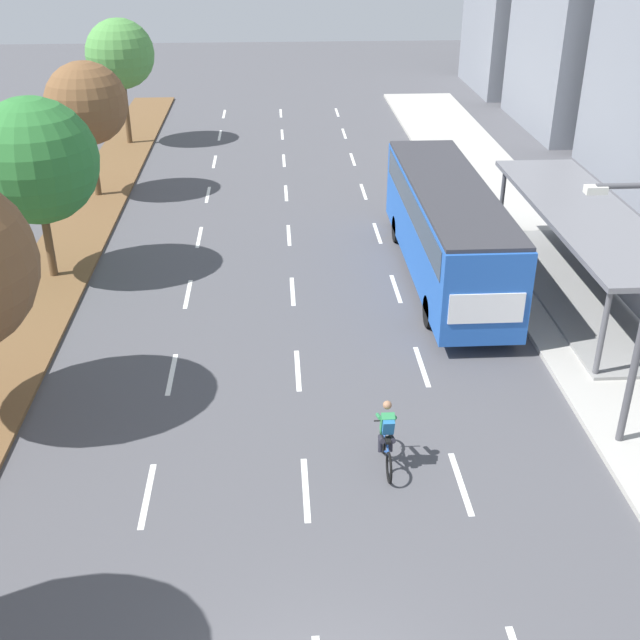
# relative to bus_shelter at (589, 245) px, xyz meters

# --- Properties ---
(median_strip) EXTENTS (2.60, 52.00, 0.12)m
(median_strip) POSITION_rel_bus_shelter_xyz_m (-17.83, 4.97, -1.81)
(median_strip) COLOR brown
(median_strip) RESTS_ON ground
(sidewalk_right) EXTENTS (4.50, 52.00, 0.15)m
(sidewalk_right) POSITION_rel_bus_shelter_xyz_m (-0.28, 4.97, -1.79)
(sidewalk_right) COLOR #ADAAA3
(sidewalk_right) RESTS_ON ground
(lane_divider_left) EXTENTS (0.14, 48.15, 0.01)m
(lane_divider_left) POSITION_rel_bus_shelter_xyz_m (-13.03, 3.54, -1.86)
(lane_divider_left) COLOR white
(lane_divider_left) RESTS_ON ground
(lane_divider_center) EXTENTS (0.14, 48.15, 0.01)m
(lane_divider_center) POSITION_rel_bus_shelter_xyz_m (-9.53, 3.54, -1.86)
(lane_divider_center) COLOR white
(lane_divider_center) RESTS_ON ground
(lane_divider_right) EXTENTS (0.14, 48.15, 0.01)m
(lane_divider_right) POSITION_rel_bus_shelter_xyz_m (-6.03, 3.54, -1.86)
(lane_divider_right) COLOR white
(lane_divider_right) RESTS_ON ground
(bus_shelter) EXTENTS (2.90, 11.17, 2.86)m
(bus_shelter) POSITION_rel_bus_shelter_xyz_m (0.00, 0.00, 0.00)
(bus_shelter) COLOR gray
(bus_shelter) RESTS_ON sidewalk_right
(bus) EXTENTS (2.54, 11.29, 3.37)m
(bus) POSITION_rel_bus_shelter_xyz_m (-4.28, 1.76, 0.20)
(bus) COLOR #2356B2
(bus) RESTS_ON ground
(cyclist) EXTENTS (0.46, 1.82, 1.71)m
(cyclist) POSITION_rel_bus_shelter_xyz_m (-7.64, -8.48, -1.08)
(cyclist) COLOR black
(cyclist) RESTS_ON ground
(median_tree_third) EXTENTS (4.12, 4.12, 6.10)m
(median_tree_third) POSITION_rel_bus_shelter_xyz_m (-17.78, 2.58, 2.29)
(median_tree_third) COLOR brown
(median_tree_third) RESTS_ON median_strip
(median_tree_fourth) EXTENTS (3.46, 3.46, 5.72)m
(median_tree_fourth) POSITION_rel_bus_shelter_xyz_m (-17.84, 11.18, 2.23)
(median_tree_fourth) COLOR brown
(median_tree_fourth) RESTS_ON median_strip
(median_tree_fifth) EXTENTS (3.50, 3.50, 6.35)m
(median_tree_fifth) POSITION_rel_bus_shelter_xyz_m (-17.76, 19.79, 2.83)
(median_tree_fifth) COLOR brown
(median_tree_fifth) RESTS_ON median_strip
(building_mid_right) EXTENTS (10.33, 9.76, 12.59)m
(building_mid_right) POSITION_rel_bus_shelter_xyz_m (9.61, 22.25, 4.43)
(building_mid_right) COLOR gray
(building_mid_right) RESTS_ON ground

